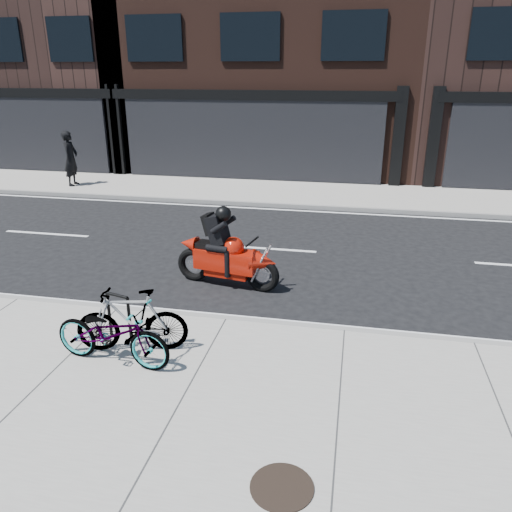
% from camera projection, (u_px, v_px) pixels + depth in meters
% --- Properties ---
extents(ground, '(120.00, 120.00, 0.00)m').
position_uv_depth(ground, '(250.00, 280.00, 10.39)').
color(ground, black).
rests_on(ground, ground).
extents(sidewalk_near, '(60.00, 6.00, 0.13)m').
position_uv_depth(sidewalk_near, '(160.00, 443.00, 5.78)').
color(sidewalk_near, gray).
rests_on(sidewalk_near, ground).
extents(sidewalk_far, '(60.00, 3.50, 0.13)m').
position_uv_depth(sidewalk_far, '(296.00, 193.00, 17.48)').
color(sidewalk_far, gray).
rests_on(sidewalk_far, ground).
extents(building_midwest, '(10.00, 10.00, 12.00)m').
position_uv_depth(building_midwest, '(68.00, 28.00, 23.82)').
color(building_midwest, black).
rests_on(building_midwest, ground).
extents(bike_rack, '(0.44, 0.16, 0.77)m').
position_uv_depth(bike_rack, '(119.00, 312.00, 7.76)').
color(bike_rack, black).
rests_on(bike_rack, sidewalk_near).
extents(bicycle_front, '(1.86, 0.82, 0.95)m').
position_uv_depth(bicycle_front, '(112.00, 333.00, 7.09)').
color(bicycle_front, gray).
rests_on(bicycle_front, sidewalk_near).
extents(bicycle_rear, '(1.72, 0.83, 1.00)m').
position_uv_depth(bicycle_rear, '(132.00, 321.00, 7.40)').
color(bicycle_rear, gray).
rests_on(bicycle_rear, sidewalk_near).
extents(motorcycle, '(2.22, 0.81, 1.67)m').
position_uv_depth(motorcycle, '(231.00, 255.00, 9.89)').
color(motorcycle, black).
rests_on(motorcycle, ground).
extents(pedestrian, '(0.54, 0.76, 1.95)m').
position_uv_depth(pedestrian, '(71.00, 158.00, 18.04)').
color(pedestrian, black).
rests_on(pedestrian, sidewalk_far).
extents(manhole_cover, '(0.78, 0.78, 0.02)m').
position_uv_depth(manhole_cover, '(282.00, 487.00, 5.08)').
color(manhole_cover, black).
rests_on(manhole_cover, sidewalk_near).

